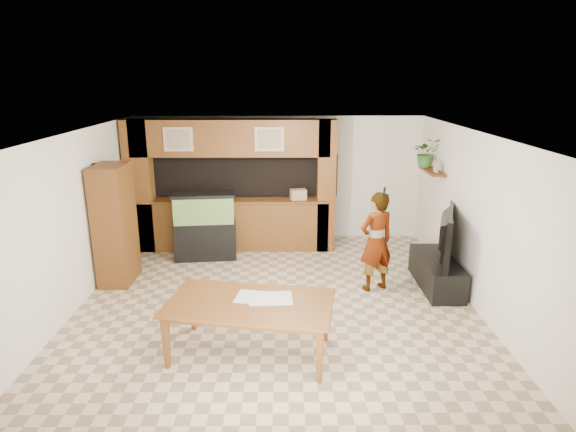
{
  "coord_description": "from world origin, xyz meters",
  "views": [
    {
      "loc": [
        0.12,
        -6.76,
        3.38
      ],
      "look_at": [
        0.19,
        0.6,
        1.24
      ],
      "focal_mm": 30.0,
      "sensor_mm": 36.0,
      "label": 1
    }
  ],
  "objects_px": {
    "dining_table": "(250,330)",
    "aquarium": "(205,227)",
    "pantry_cabinet": "(115,225)",
    "television": "(440,234)",
    "person": "(376,242)"
  },
  "relations": [
    {
      "from": "aquarium",
      "to": "person",
      "type": "relative_size",
      "value": 0.78
    },
    {
      "from": "dining_table",
      "to": "person",
      "type": "bearing_deg",
      "value": 54.9
    },
    {
      "from": "dining_table",
      "to": "aquarium",
      "type": "bearing_deg",
      "value": 116.89
    },
    {
      "from": "aquarium",
      "to": "person",
      "type": "height_order",
      "value": "person"
    },
    {
      "from": "person",
      "to": "dining_table",
      "type": "relative_size",
      "value": 0.81
    },
    {
      "from": "pantry_cabinet",
      "to": "aquarium",
      "type": "xyz_separation_m",
      "value": [
        1.32,
        1.04,
        -0.38
      ]
    },
    {
      "from": "television",
      "to": "person",
      "type": "distance_m",
      "value": 1.05
    },
    {
      "from": "pantry_cabinet",
      "to": "aquarium",
      "type": "height_order",
      "value": "pantry_cabinet"
    },
    {
      "from": "television",
      "to": "person",
      "type": "xyz_separation_m",
      "value": [
        -1.05,
        -0.09,
        -0.09
      ]
    },
    {
      "from": "aquarium",
      "to": "dining_table",
      "type": "xyz_separation_m",
      "value": [
        1.07,
        -3.38,
        -0.27
      ]
    },
    {
      "from": "television",
      "to": "aquarium",
      "type": "bearing_deg",
      "value": 91.51
    },
    {
      "from": "aquarium",
      "to": "television",
      "type": "distance_m",
      "value": 4.25
    },
    {
      "from": "pantry_cabinet",
      "to": "dining_table",
      "type": "relative_size",
      "value": 0.99
    },
    {
      "from": "pantry_cabinet",
      "to": "television",
      "type": "distance_m",
      "value": 5.36
    },
    {
      "from": "pantry_cabinet",
      "to": "person",
      "type": "relative_size",
      "value": 1.22
    }
  ]
}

